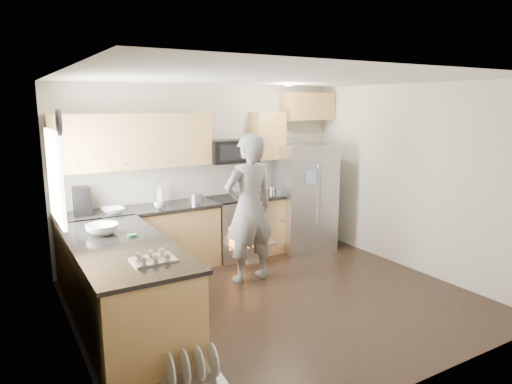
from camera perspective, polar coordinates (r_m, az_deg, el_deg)
ground at (r=5.65m, az=2.61°, el=-13.31°), size 4.50×4.50×0.00m
room_shell at (r=5.19m, az=2.33°, el=3.78°), size 4.54×4.04×2.62m
back_cabinet_run at (r=6.60m, az=-9.98°, el=-1.08°), size 4.45×0.64×2.50m
peninsula at (r=5.04m, az=-16.25°, el=-11.16°), size 0.96×2.36×1.03m
stove_range at (r=6.99m, az=-2.53°, el=-2.66°), size 0.76×0.97×1.79m
refrigerator at (r=7.35m, az=6.29°, el=-0.67°), size 0.93×0.78×1.69m
person at (r=5.95m, az=-0.86°, el=-2.09°), size 0.73×0.50×1.96m
dish_rack at (r=4.17m, az=-7.92°, el=-21.66°), size 0.55×0.46×0.32m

